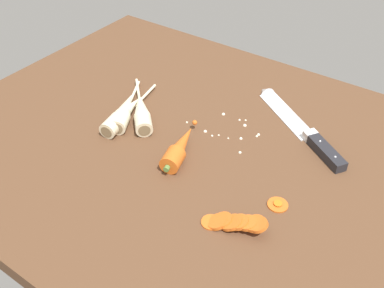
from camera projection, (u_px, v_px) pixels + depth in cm
name	position (u px, v px, depth cm)	size (l,w,h in cm)	color
ground_plane	(197.00, 151.00, 100.64)	(120.00, 90.00, 4.00)	brown
chefs_knife	(296.00, 123.00, 104.58)	(30.65, 22.21, 4.18)	silver
whole_carrot	(179.00, 148.00, 95.20)	(7.47, 17.44, 4.20)	#D6601E
parsnip_front	(124.00, 114.00, 104.98)	(6.59, 23.36, 4.00)	beige
parsnip_mid_left	(141.00, 111.00, 105.98)	(18.53, 18.61, 4.00)	beige
parsnip_mid_right	(125.00, 111.00, 106.07)	(11.99, 20.48, 4.00)	beige
carrot_slice_stack	(234.00, 222.00, 80.14)	(11.98, 6.72, 4.17)	#D6601E
carrot_slice_stray_near	(278.00, 204.00, 84.89)	(4.05, 4.05, 0.70)	#D6601E
carrot_slice_stray_mid	(236.00, 223.00, 81.35)	(3.15, 3.15, 0.70)	#D6601E
mince_crumbs	(232.00, 129.00, 103.27)	(17.03, 11.79, 0.88)	silver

